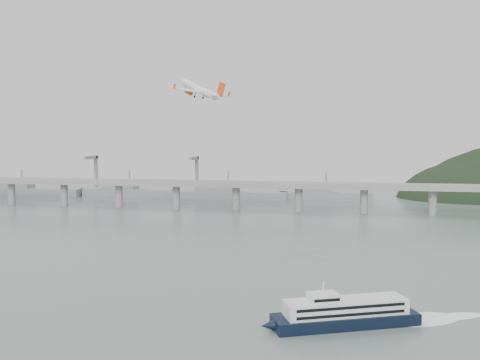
# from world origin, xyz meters

# --- Properties ---
(ground) EXTENTS (900.00, 900.00, 0.00)m
(ground) POSITION_xyz_m (0.00, 0.00, 0.00)
(ground) COLOR slate
(ground) RESTS_ON ground
(bridge) EXTENTS (800.00, 22.00, 23.90)m
(bridge) POSITION_xyz_m (-1.15, 200.00, 17.65)
(bridge) COLOR gray
(bridge) RESTS_ON ground
(distant_fleet) EXTENTS (453.00, 60.90, 40.00)m
(distant_fleet) POSITION_xyz_m (-155.36, 265.08, 6.22)
(distant_fleet) COLOR gray
(distant_fleet) RESTS_ON ground
(ferry) EXTENTS (70.34, 34.57, 13.98)m
(ferry) POSITION_xyz_m (50.86, -43.52, 3.79)
(ferry) COLOR black
(ferry) RESTS_ON ground
(airliner) EXTENTS (35.43, 34.36, 17.43)m
(airliner) POSITION_xyz_m (-27.92, 83.08, 84.42)
(airliner) COLOR white
(airliner) RESTS_ON ground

